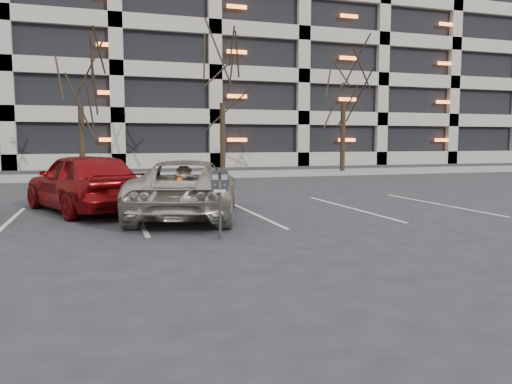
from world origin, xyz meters
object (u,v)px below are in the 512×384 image
at_px(tree_b, 79,61).
at_px(suv_silver, 187,189).
at_px(car_red, 84,182).
at_px(tree_d, 344,58).
at_px(tree_c, 222,58).
at_px(parking_meter, 220,187).

bearing_deg(tree_b, suv_silver, -78.92).
distance_m(tree_b, car_red, 13.23).
xyz_separation_m(tree_d, suv_silver, (-11.27, -13.93, -5.77)).
xyz_separation_m(tree_c, tree_d, (7.00, 0.00, 0.35)).
relative_size(suv_silver, car_red, 1.18).
distance_m(tree_c, car_red, 14.96).
bearing_deg(tree_c, suv_silver, -107.05).
bearing_deg(car_red, parking_meter, 96.37).
bearing_deg(car_red, tree_d, -160.15).
bearing_deg(tree_b, tree_d, 0.00).
xyz_separation_m(tree_c, parking_meter, (-4.15, -16.84, -5.14)).
bearing_deg(parking_meter, car_red, 134.44).
relative_size(tree_b, tree_c, 0.92).
height_order(tree_c, car_red, tree_c).
relative_size(tree_c, parking_meter, 6.75).
bearing_deg(tree_b, tree_c, 0.00).
relative_size(tree_b, tree_d, 0.87).
bearing_deg(car_red, tree_b, -110.51).
distance_m(tree_b, suv_silver, 15.02).
xyz_separation_m(tree_d, parking_meter, (-11.15, -16.84, -5.49)).
distance_m(tree_c, tree_d, 7.01).
relative_size(tree_b, suv_silver, 1.46).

